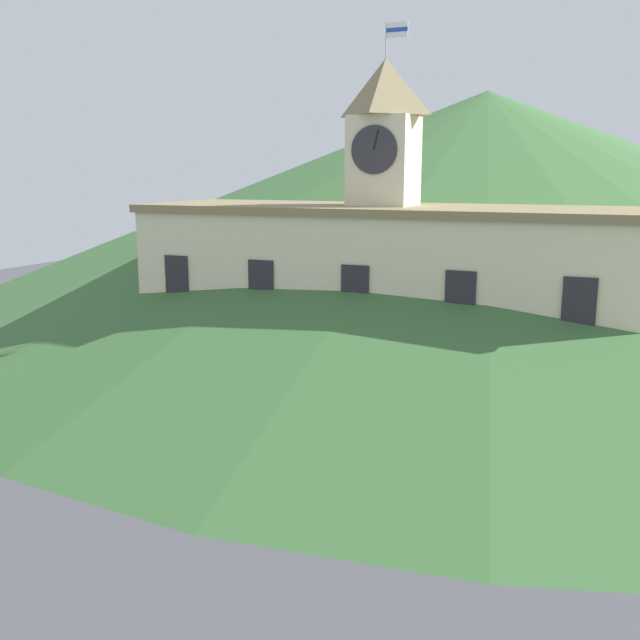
% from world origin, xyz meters
% --- Properties ---
extents(ground_plane, '(160.00, 160.00, 0.00)m').
position_xyz_m(ground_plane, '(0.00, 0.00, 0.00)').
color(ground_plane, '#424247').
extents(civic_building, '(37.14, 12.30, 26.58)m').
position_xyz_m(civic_building, '(0.00, 18.54, 7.32)').
color(civic_building, beige).
rests_on(civic_building, ground).
extents(banner_fence, '(34.42, 0.12, 2.24)m').
position_xyz_m(banner_fence, '(0.00, 9.05, 1.12)').
color(banner_fence, '#2347B2').
rests_on(banner_fence, ground).
extents(hillside_backdrop, '(133.93, 133.93, 25.95)m').
position_xyz_m(hillside_backdrop, '(0.00, 58.91, 12.97)').
color(hillside_backdrop, '#386033').
rests_on(hillside_backdrop, ground).
extents(street_lamp_center, '(1.26, 0.36, 5.32)m').
position_xyz_m(street_lamp_center, '(-11.85, 9.72, 3.83)').
color(street_lamp_center, black).
rests_on(street_lamp_center, ground).
extents(street_lamp_left, '(1.26, 0.36, 4.97)m').
position_xyz_m(street_lamp_left, '(0.37, 9.72, 3.62)').
color(street_lamp_left, black).
rests_on(street_lamp_left, ground).
extents(street_lamp_far_left, '(1.26, 0.36, 5.23)m').
position_xyz_m(street_lamp_far_left, '(12.93, 9.72, 3.78)').
color(street_lamp_far_left, black).
rests_on(street_lamp_far_left, ground).
extents(car_white_taxi, '(4.61, 2.37, 1.50)m').
position_xyz_m(car_white_taxi, '(9.20, 2.25, 0.69)').
color(car_white_taxi, white).
rests_on(car_white_taxi, ground).
extents(car_black_suv, '(5.10, 2.82, 1.80)m').
position_xyz_m(car_black_suv, '(-2.75, 3.96, 0.83)').
color(car_black_suv, black).
rests_on(car_black_suv, ground).
extents(car_silver_hatch, '(4.04, 2.30, 1.50)m').
position_xyz_m(car_silver_hatch, '(-11.84, -0.29, 0.69)').
color(car_silver_hatch, '#B7B7BC').
rests_on(car_silver_hatch, ground).
extents(car_green_wagon, '(4.69, 2.32, 1.55)m').
position_xyz_m(car_green_wagon, '(3.53, 0.05, 0.72)').
color(car_green_wagon, '#2D663D').
rests_on(car_green_wagon, ground).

